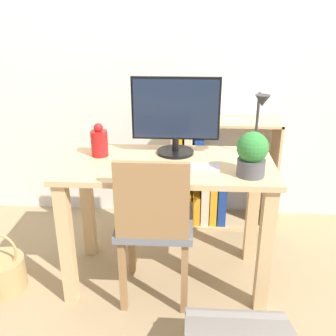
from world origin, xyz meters
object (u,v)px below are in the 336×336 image
keyboard (181,167)px  vase (99,142)px  desk_lamp (259,120)px  chair (155,223)px  bookshelf (206,181)px  monitor (176,113)px  potted_plant (252,154)px  basket (2,272)px

keyboard → vase: 0.49m
desk_lamp → chair: size_ratio=0.41×
vase → chair: (0.33, -0.27, -0.34)m
desk_lamp → bookshelf: 0.91m
monitor → desk_lamp: monitor is taller
monitor → vase: 0.45m
keyboard → potted_plant: (0.35, -0.06, 0.11)m
keyboard → desk_lamp: (0.41, 0.17, 0.21)m
monitor → keyboard: monitor is taller
potted_plant → basket: (-1.37, -0.01, -0.76)m
potted_plant → chair: 0.61m
keyboard → bookshelf: bearing=77.4°
potted_plant → bookshelf: 1.01m
monitor → potted_plant: monitor is taller
bookshelf → desk_lamp: bearing=-68.8°
bookshelf → keyboard: bearing=-102.6°
monitor → vase: (-0.42, -0.07, -0.15)m
keyboard → potted_plant: 0.37m
monitor → keyboard: size_ratio=1.22×
monitor → desk_lamp: 0.45m
desk_lamp → potted_plant: (-0.06, -0.23, -0.11)m
chair → keyboard: bearing=36.7°
chair → bookshelf: size_ratio=1.10×
keyboard → basket: (-1.02, -0.07, -0.65)m
desk_lamp → basket: 1.69m
desk_lamp → chair: (-0.54, -0.27, -0.48)m
desk_lamp → bookshelf: size_ratio=0.45×
chair → bookshelf: (0.30, 0.88, -0.15)m
vase → desk_lamp: 0.88m
chair → bookshelf: chair is taller
vase → bookshelf: bearing=44.0°
keyboard → potted_plant: bearing=-10.5°
keyboard → chair: (-0.13, -0.10, -0.27)m
keyboard → desk_lamp: 0.49m
desk_lamp → potted_plant: bearing=-104.6°
bookshelf → chair: bearing=-109.1°
chair → basket: 0.97m
keyboard → vase: vase is taller
desk_lamp → potted_plant: 0.26m
keyboard → vase: (-0.46, 0.17, 0.07)m
monitor → vase: monitor is taller
keyboard → basket: 1.22m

